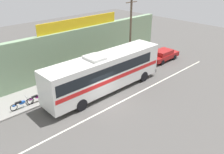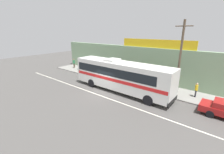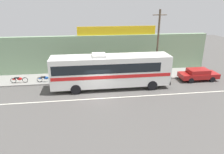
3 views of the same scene
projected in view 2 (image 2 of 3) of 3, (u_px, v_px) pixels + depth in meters
The scene contains 13 objects.
ground_plane at pixel (102, 92), 17.95m from camera, with size 70.00×70.00×0.00m, color #4F4C49.
sidewalk_slab at pixel (127, 81), 21.78m from camera, with size 30.00×3.60×0.14m, color gray.
storefront_facade at pixel (135, 63), 22.69m from camera, with size 30.00×0.70×4.80m, color gray.
storefront_billboard at pixel (155, 44), 20.04m from camera, with size 10.01×0.12×1.10m, color gold.
road_center_stripe at pixel (97, 94), 17.36m from camera, with size 30.00×0.14×0.01m, color silver.
intercity_bus at pixel (120, 75), 17.78m from camera, with size 12.41×2.66×3.78m.
utility_pole at pixel (180, 59), 15.27m from camera, with size 1.60×0.22×7.88m.
motorcycle_black at pixel (99, 74), 23.43m from camera, with size 1.94×0.56×0.94m.
motorcycle_purple at pixel (92, 73), 24.30m from camera, with size 1.93×0.56×0.94m.
motorcycle_blue at pixel (81, 70), 26.12m from camera, with size 1.89×0.56×0.94m.
pedestrian_far_right at pixel (74, 63), 28.95m from camera, with size 0.30×0.48×1.72m.
pedestrian_far_left at pixel (131, 74), 21.25m from camera, with size 0.30×0.48×1.75m.
pedestrian_near_shop at pixel (196, 89), 16.16m from camera, with size 0.30×0.48×1.59m.
Camera 2 is at (11.44, -12.13, 7.01)m, focal length 24.34 mm.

